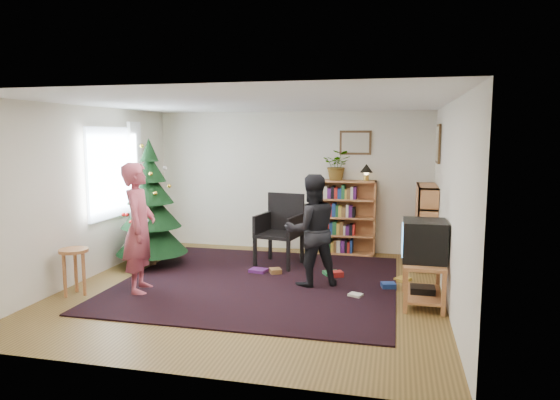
% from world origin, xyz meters
% --- Properties ---
extents(floor, '(5.00, 5.00, 0.00)m').
position_xyz_m(floor, '(0.00, 0.00, 0.00)').
color(floor, brown).
rests_on(floor, ground).
extents(ceiling, '(5.00, 5.00, 0.00)m').
position_xyz_m(ceiling, '(0.00, 0.00, 2.50)').
color(ceiling, white).
rests_on(ceiling, wall_back).
extents(wall_back, '(5.00, 0.02, 2.50)m').
position_xyz_m(wall_back, '(0.00, 2.50, 1.25)').
color(wall_back, silver).
rests_on(wall_back, floor).
extents(wall_front, '(5.00, 0.02, 2.50)m').
position_xyz_m(wall_front, '(0.00, -2.50, 1.25)').
color(wall_front, silver).
rests_on(wall_front, floor).
extents(wall_left, '(0.02, 5.00, 2.50)m').
position_xyz_m(wall_left, '(-2.50, 0.00, 1.25)').
color(wall_left, silver).
rests_on(wall_left, floor).
extents(wall_right, '(0.02, 5.00, 2.50)m').
position_xyz_m(wall_right, '(2.50, 0.00, 1.25)').
color(wall_right, silver).
rests_on(wall_right, floor).
extents(rug, '(3.80, 3.60, 0.02)m').
position_xyz_m(rug, '(0.00, 0.30, 0.01)').
color(rug, black).
rests_on(rug, floor).
extents(window_pane, '(0.04, 1.20, 1.40)m').
position_xyz_m(window_pane, '(-2.47, 0.60, 1.50)').
color(window_pane, silver).
rests_on(window_pane, wall_left).
extents(curtain, '(0.06, 0.35, 1.60)m').
position_xyz_m(curtain, '(-2.43, 1.30, 1.50)').
color(curtain, white).
rests_on(curtain, wall_left).
extents(picture_back, '(0.55, 0.03, 0.42)m').
position_xyz_m(picture_back, '(1.15, 2.48, 1.95)').
color(picture_back, '#4C3319').
rests_on(picture_back, wall_back).
extents(picture_right, '(0.03, 0.50, 0.60)m').
position_xyz_m(picture_right, '(2.48, 1.75, 1.95)').
color(picture_right, '#4C3319').
rests_on(picture_right, wall_right).
extents(christmas_tree, '(1.12, 1.12, 2.04)m').
position_xyz_m(christmas_tree, '(-1.91, 0.81, 0.85)').
color(christmas_tree, '#3F2816').
rests_on(christmas_tree, rug).
extents(bookshelf_back, '(0.95, 0.30, 1.30)m').
position_xyz_m(bookshelf_back, '(1.06, 2.34, 0.66)').
color(bookshelf_back, '#BF7B44').
rests_on(bookshelf_back, floor).
extents(bookshelf_right, '(0.30, 0.95, 1.30)m').
position_xyz_m(bookshelf_right, '(2.34, 1.82, 0.66)').
color(bookshelf_right, '#BF7B44').
rests_on(bookshelf_right, floor).
extents(tv_stand, '(0.49, 0.88, 0.55)m').
position_xyz_m(tv_stand, '(2.22, -0.07, 0.32)').
color(tv_stand, '#BF7B44').
rests_on(tv_stand, floor).
extents(crt_tv, '(0.53, 0.57, 0.50)m').
position_xyz_m(crt_tv, '(2.22, -0.07, 0.80)').
color(crt_tv, black).
rests_on(crt_tv, tv_stand).
extents(armchair, '(0.73, 0.74, 1.15)m').
position_xyz_m(armchair, '(0.07, 1.37, 0.62)').
color(armchair, black).
rests_on(armchair, rug).
extents(stool, '(0.37, 0.37, 0.62)m').
position_xyz_m(stool, '(-2.20, -0.76, 0.48)').
color(stool, '#BF7B44').
rests_on(stool, floor).
extents(person_standing, '(0.57, 0.72, 1.73)m').
position_xyz_m(person_standing, '(-1.43, -0.44, 0.87)').
color(person_standing, '#AD4554').
rests_on(person_standing, rug).
extents(person_by_chair, '(0.94, 0.86, 1.56)m').
position_xyz_m(person_by_chair, '(0.74, 0.35, 0.78)').
color(person_by_chair, black).
rests_on(person_by_chair, rug).
extents(potted_plant, '(0.48, 0.42, 0.52)m').
position_xyz_m(potted_plant, '(0.86, 2.34, 1.56)').
color(potted_plant, gray).
rests_on(potted_plant, bookshelf_back).
extents(table_lamp, '(0.22, 0.22, 0.29)m').
position_xyz_m(table_lamp, '(1.36, 2.34, 1.50)').
color(table_lamp, '#A57F33').
rests_on(table_lamp, bookshelf_back).
extents(floor_clutter, '(2.33, 1.12, 0.08)m').
position_xyz_m(floor_clutter, '(1.03, 0.64, 0.04)').
color(floor_clutter, '#A51E19').
rests_on(floor_clutter, rug).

